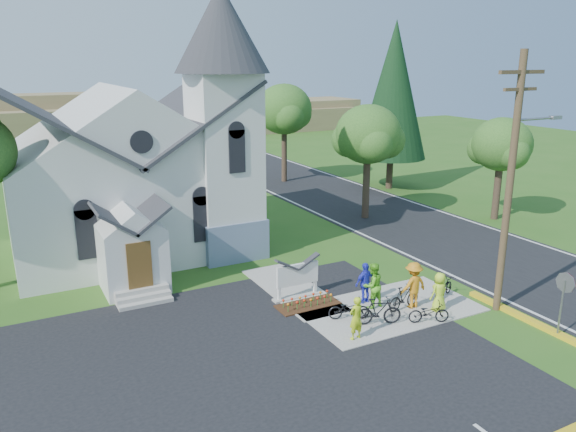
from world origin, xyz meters
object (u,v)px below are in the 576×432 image
stop_sign (564,291)px  bike_3 (404,297)px  church_sign (297,275)px  cyclist_4 (439,292)px  utility_pole (512,177)px  cyclist_2 (365,283)px  cyclist_0 (356,318)px  cyclist_3 (413,285)px  bike_0 (349,309)px  cyclist_1 (373,285)px  bike_2 (429,312)px  bike_4 (444,288)px  bike_1 (378,311)px

stop_sign → bike_3: bearing=128.4°
church_sign → cyclist_4: church_sign is taller
utility_pole → bike_3: bearing=153.7°
church_sign → stop_sign: bearing=-48.1°
stop_sign → cyclist_2: (-4.46, 5.63, -0.88)m
cyclist_0 → cyclist_3: (3.52, 1.13, 0.14)m
bike_0 → cyclist_2: bearing=-31.9°
church_sign → utility_pole: utility_pole is taller
church_sign → cyclist_2: size_ratio=1.29×
cyclist_1 → cyclist_4: (2.12, -1.50, -0.14)m
bike_2 → cyclist_3: cyclist_3 is taller
bike_3 → cyclist_2: bearing=30.9°
church_sign → cyclist_0: size_ratio=1.37×
church_sign → bike_2: 5.49m
utility_pole → cyclist_3: size_ratio=5.29×
cyclist_3 → bike_4: 1.86m
church_sign → bike_4: 6.12m
stop_sign → bike_3: (-3.47, 4.38, -1.24)m
stop_sign → bike_1: (-5.18, 3.76, -1.21)m
utility_pole → bike_3: size_ratio=6.11×
cyclist_1 → utility_pole: bearing=146.9°
cyclist_2 → cyclist_4: cyclist_2 is taller
stop_sign → bike_1: 6.52m
church_sign → bike_4: bearing=-28.3°
cyclist_1 → cyclist_3: size_ratio=0.98×
utility_pole → cyclist_2: size_ratio=5.86×
cyclist_0 → cyclist_2: 3.19m
cyclist_4 → bike_2: bearing=26.7°
utility_pole → cyclist_4: utility_pole is taller
bike_1 → cyclist_2: 2.03m
church_sign → utility_pole: (6.56, -4.70, 4.38)m
cyclist_2 → bike_4: 3.41m
utility_pole → cyclist_2: bearing=146.3°
bike_1 → bike_4: bike_1 is taller
cyclist_4 → bike_4: cyclist_4 is taller
cyclist_3 → bike_3: bearing=-3.3°
stop_sign → cyclist_4: (-2.35, 3.63, -0.94)m
stop_sign → bike_0: bearing=141.7°
cyclist_0 → cyclist_3: size_ratio=0.85×
bike_1 → bike_2: 1.94m
bike_3 → cyclist_0: bearing=102.9°
bike_4 → stop_sign: bearing=171.1°
church_sign → bike_2: size_ratio=1.42×
cyclist_3 → bike_3: (-0.42, 0.01, -0.45)m
stop_sign → cyclist_0: bearing=153.8°
bike_1 → bike_3: (1.71, 0.62, -0.03)m
cyclist_0 → bike_4: cyclist_0 is taller
bike_3 → bike_2: bearing=175.3°
cyclist_2 → cyclist_4: (2.11, -2.00, -0.06)m
bike_0 → bike_2: bike_0 is taller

